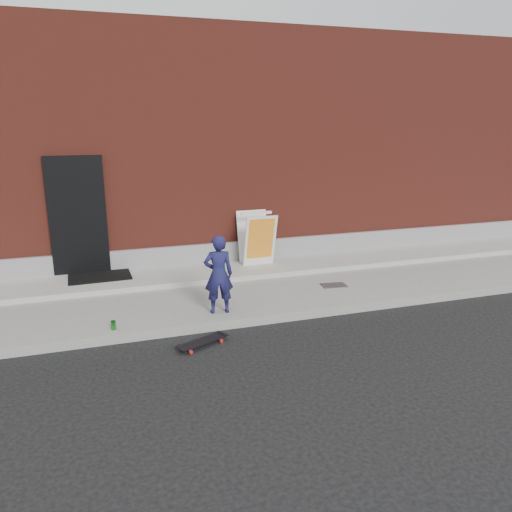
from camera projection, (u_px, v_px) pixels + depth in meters
name	position (u px, v px, depth m)	size (l,w,h in m)	color
ground	(256.00, 326.00, 7.91)	(80.00, 80.00, 0.00)	black
sidewalk	(231.00, 292.00, 9.27)	(20.00, 3.00, 0.15)	slate
apron	(219.00, 272.00, 10.06)	(20.00, 1.20, 0.10)	gray
building	(177.00, 145.00, 13.66)	(20.00, 8.10, 5.00)	maroon
child	(219.00, 274.00, 7.91)	(0.47, 0.31, 1.28)	#181845
skateboard	(203.00, 342.00, 7.19)	(0.79, 0.50, 0.09)	red
pizza_sign	(257.00, 238.00, 10.32)	(0.66, 0.78, 1.09)	silver
soda_can	(113.00, 325.00, 7.39)	(0.07, 0.07, 0.14)	#1C8D27
doormat	(99.00, 275.00, 9.63)	(1.14, 0.93, 0.03)	black
utility_plate	(334.00, 285.00, 9.37)	(0.46, 0.29, 0.01)	#535358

